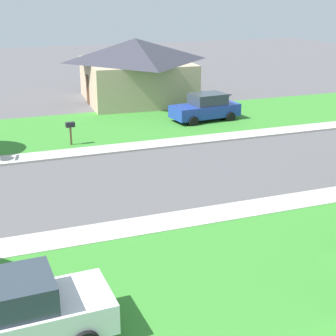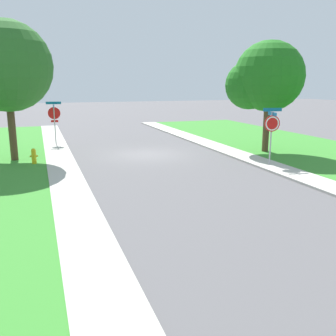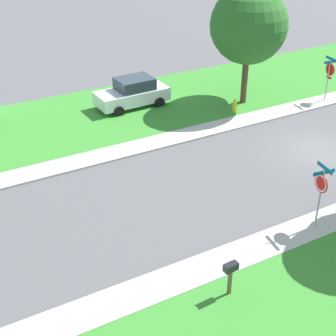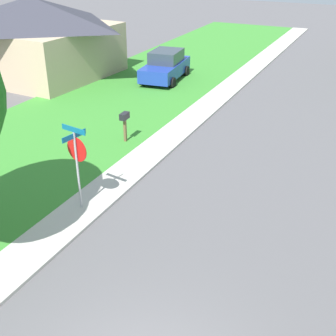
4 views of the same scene
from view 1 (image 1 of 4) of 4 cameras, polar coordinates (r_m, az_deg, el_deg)
sidewalk_east at (r=18.48m, az=2.25°, el=-5.70°), size 1.40×56.00×0.10m
lawn_east at (r=14.79m, az=9.54°, el=-12.80°), size 8.00×56.00×0.08m
sidewalk_west at (r=26.83m, az=-5.60°, el=2.20°), size 1.40×56.00×0.10m
lawn_west at (r=31.23m, az=-7.91°, el=4.50°), size 8.00×56.00×0.08m
car_blue_across_road at (r=32.52m, az=4.21°, el=6.72°), size 2.40×4.48×1.76m
car_white_kerbside_mid at (r=12.54m, az=-16.68°, el=-15.28°), size 2.14×4.35×1.76m
house_left_setback at (r=38.59m, az=-3.62°, el=10.95°), size 9.53×8.41×4.60m
mailbox at (r=27.48m, az=-10.83°, el=4.43°), size 0.26×0.49×1.31m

